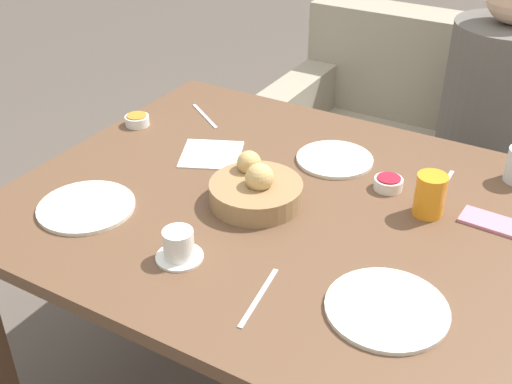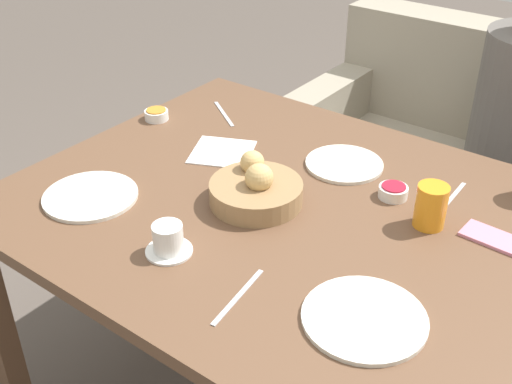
{
  "view_description": "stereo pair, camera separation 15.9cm",
  "coord_description": "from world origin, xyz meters",
  "px_view_note": "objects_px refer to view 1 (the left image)",
  "views": [
    {
      "loc": [
        0.62,
        -1.2,
        1.63
      ],
      "look_at": [
        -0.06,
        -0.04,
        0.79
      ],
      "focal_mm": 45.0,
      "sensor_mm": 36.0,
      "label": 1
    },
    {
      "loc": [
        0.75,
        -1.11,
        1.63
      ],
      "look_at": [
        -0.06,
        -0.04,
        0.79
      ],
      "focal_mm": 45.0,
      "sensor_mm": 36.0,
      "label": 2
    }
  ],
  "objects_px": {
    "coffee_cup": "(179,246)",
    "cell_phone": "(493,223)",
    "plate_near_right": "(387,308)",
    "plate_far_center": "(335,159)",
    "couch": "(457,173)",
    "fork_silver": "(259,297)",
    "bread_basket": "(256,189)",
    "knife_silver": "(205,116)",
    "jam_bowl_berry": "(388,183)",
    "spoon_coffee": "(445,183)",
    "juice_glass": "(430,195)",
    "napkin": "(211,154)",
    "plate_near_left": "(86,207)",
    "seated_person": "(483,155)",
    "jam_bowl_honey": "(137,120)"
  },
  "relations": [
    {
      "from": "plate_near_right",
      "to": "jam_bowl_berry",
      "type": "bearing_deg",
      "value": 110.12
    },
    {
      "from": "couch",
      "to": "coffee_cup",
      "type": "bearing_deg",
      "value": -100.82
    },
    {
      "from": "knife_silver",
      "to": "napkin",
      "type": "bearing_deg",
      "value": -51.56
    },
    {
      "from": "couch",
      "to": "knife_silver",
      "type": "xyz_separation_m",
      "value": [
        -0.64,
        -0.84,
        0.44
      ]
    },
    {
      "from": "couch",
      "to": "cell_phone",
      "type": "distance_m",
      "value": 1.12
    },
    {
      "from": "plate_near_right",
      "to": "seated_person",
      "type": "bearing_deg",
      "value": 92.95
    },
    {
      "from": "plate_far_center",
      "to": "cell_phone",
      "type": "xyz_separation_m",
      "value": [
        0.45,
        -0.09,
        -0.0
      ]
    },
    {
      "from": "knife_silver",
      "to": "couch",
      "type": "bearing_deg",
      "value": 52.43
    },
    {
      "from": "plate_far_center",
      "to": "knife_silver",
      "type": "distance_m",
      "value": 0.48
    },
    {
      "from": "plate_near_right",
      "to": "plate_far_center",
      "type": "relative_size",
      "value": 1.16
    },
    {
      "from": "jam_bowl_berry",
      "to": "spoon_coffee",
      "type": "distance_m",
      "value": 0.16
    },
    {
      "from": "juice_glass",
      "to": "couch",
      "type": "bearing_deg",
      "value": 97.57
    },
    {
      "from": "knife_silver",
      "to": "spoon_coffee",
      "type": "xyz_separation_m",
      "value": [
        0.78,
        -0.02,
        0.0
      ]
    },
    {
      "from": "juice_glass",
      "to": "jam_bowl_berry",
      "type": "height_order",
      "value": "juice_glass"
    },
    {
      "from": "jam_bowl_berry",
      "to": "bread_basket",
      "type": "bearing_deg",
      "value": -139.62
    },
    {
      "from": "bread_basket",
      "to": "plate_near_left",
      "type": "height_order",
      "value": "bread_basket"
    },
    {
      "from": "plate_near_left",
      "to": "spoon_coffee",
      "type": "xyz_separation_m",
      "value": [
        0.73,
        0.56,
        -0.0
      ]
    },
    {
      "from": "fork_silver",
      "to": "napkin",
      "type": "xyz_separation_m",
      "value": [
        -0.42,
        0.46,
        0.0
      ]
    },
    {
      "from": "juice_glass",
      "to": "plate_far_center",
      "type": "bearing_deg",
      "value": 157.15
    },
    {
      "from": "plate_near_left",
      "to": "napkin",
      "type": "relative_size",
      "value": 1.08
    },
    {
      "from": "plate_near_left",
      "to": "coffee_cup",
      "type": "xyz_separation_m",
      "value": [
        0.32,
        -0.04,
        0.03
      ]
    },
    {
      "from": "plate_near_left",
      "to": "plate_near_right",
      "type": "relative_size",
      "value": 0.97
    },
    {
      "from": "juice_glass",
      "to": "bread_basket",
      "type": "bearing_deg",
      "value": -157.22
    },
    {
      "from": "coffee_cup",
      "to": "spoon_coffee",
      "type": "xyz_separation_m",
      "value": [
        0.42,
        0.61,
        -0.03
      ]
    },
    {
      "from": "couch",
      "to": "plate_far_center",
      "type": "relative_size",
      "value": 6.94
    },
    {
      "from": "coffee_cup",
      "to": "cell_phone",
      "type": "bearing_deg",
      "value": 40.45
    },
    {
      "from": "jam_bowl_berry",
      "to": "knife_silver",
      "type": "xyz_separation_m",
      "value": [
        -0.66,
        0.12,
        -0.01
      ]
    },
    {
      "from": "plate_near_left",
      "to": "plate_near_right",
      "type": "xyz_separation_m",
      "value": [
        0.77,
        0.03,
        0.0
      ]
    },
    {
      "from": "bread_basket",
      "to": "cell_phone",
      "type": "relative_size",
      "value": 1.52
    },
    {
      "from": "jam_bowl_honey",
      "to": "spoon_coffee",
      "type": "bearing_deg",
      "value": 8.21
    },
    {
      "from": "plate_far_center",
      "to": "spoon_coffee",
      "type": "distance_m",
      "value": 0.3
    },
    {
      "from": "bread_basket",
      "to": "cell_phone",
      "type": "distance_m",
      "value": 0.57
    },
    {
      "from": "jam_bowl_honey",
      "to": "cell_phone",
      "type": "xyz_separation_m",
      "value": [
        1.07,
        0.01,
        -0.01
      ]
    },
    {
      "from": "couch",
      "to": "bread_basket",
      "type": "relative_size",
      "value": 6.35
    },
    {
      "from": "seated_person",
      "to": "fork_silver",
      "type": "xyz_separation_m",
      "value": [
        -0.17,
        -1.34,
        0.26
      ]
    },
    {
      "from": "cell_phone",
      "to": "jam_bowl_berry",
      "type": "bearing_deg",
      "value": 174.41
    },
    {
      "from": "plate_far_center",
      "to": "cell_phone",
      "type": "distance_m",
      "value": 0.46
    },
    {
      "from": "jam_bowl_berry",
      "to": "napkin",
      "type": "bearing_deg",
      "value": -171.03
    },
    {
      "from": "bread_basket",
      "to": "coffee_cup",
      "type": "distance_m",
      "value": 0.29
    },
    {
      "from": "plate_far_center",
      "to": "jam_bowl_berry",
      "type": "bearing_deg",
      "value": -20.11
    },
    {
      "from": "bread_basket",
      "to": "knife_silver",
      "type": "distance_m",
      "value": 0.53
    },
    {
      "from": "jam_bowl_berry",
      "to": "fork_silver",
      "type": "relative_size",
      "value": 0.39
    },
    {
      "from": "couch",
      "to": "jam_bowl_honey",
      "type": "height_order",
      "value": "couch"
    },
    {
      "from": "plate_far_center",
      "to": "napkin",
      "type": "bearing_deg",
      "value": -155.43
    },
    {
      "from": "plate_near_left",
      "to": "juice_glass",
      "type": "height_order",
      "value": "juice_glass"
    },
    {
      "from": "couch",
      "to": "juice_glass",
      "type": "bearing_deg",
      "value": -82.43
    },
    {
      "from": "plate_near_left",
      "to": "plate_far_center",
      "type": "xyz_separation_m",
      "value": [
        0.43,
        0.53,
        0.0
      ]
    },
    {
      "from": "fork_silver",
      "to": "cell_phone",
      "type": "height_order",
      "value": "cell_phone"
    },
    {
      "from": "bread_basket",
      "to": "napkin",
      "type": "bearing_deg",
      "value": 147.64
    },
    {
      "from": "knife_silver",
      "to": "plate_near_right",
      "type": "bearing_deg",
      "value": -34.57
    }
  ]
}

